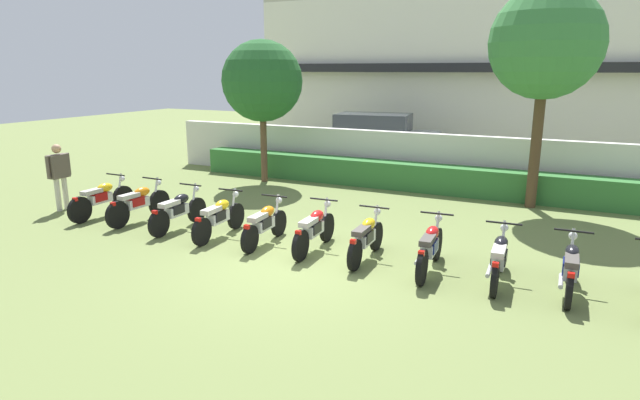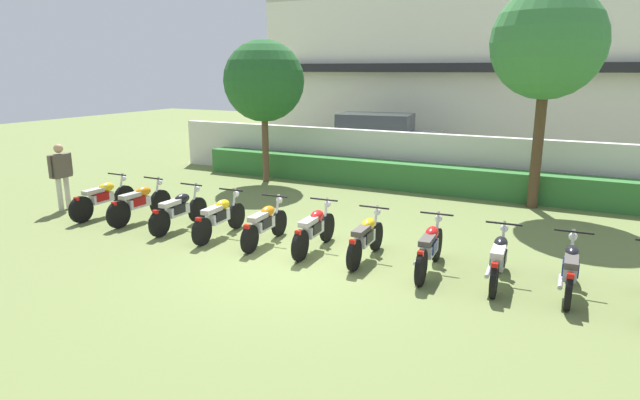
% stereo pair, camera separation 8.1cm
% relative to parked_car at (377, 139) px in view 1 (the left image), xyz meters
% --- Properties ---
extents(ground, '(60.00, 60.00, 0.00)m').
position_rel_parked_car_xyz_m(ground, '(2.43, -10.80, -0.94)').
color(ground, olive).
extents(building, '(18.59, 6.50, 6.80)m').
position_rel_parked_car_xyz_m(building, '(2.43, 6.12, 2.46)').
color(building, silver).
rests_on(building, ground).
extents(compound_wall, '(17.66, 0.30, 1.63)m').
position_rel_parked_car_xyz_m(compound_wall, '(2.43, -3.12, -0.12)').
color(compound_wall, silver).
rests_on(compound_wall, ground).
extents(hedge_row, '(14.12, 0.70, 0.80)m').
position_rel_parked_car_xyz_m(hedge_row, '(2.43, -3.82, -0.54)').
color(hedge_row, '#337033').
rests_on(hedge_row, ground).
extents(parked_car, '(4.70, 2.53, 1.89)m').
position_rel_parked_car_xyz_m(parked_car, '(0.00, 0.00, 0.00)').
color(parked_car, '#9EA3A8').
rests_on(parked_car, ground).
extents(tree_near_inspector, '(2.50, 2.50, 4.41)m').
position_rel_parked_car_xyz_m(tree_near_inspector, '(-2.07, -4.70, 2.21)').
color(tree_near_inspector, brown).
rests_on(tree_near_inspector, ground).
extents(tree_far_side, '(2.74, 2.74, 5.50)m').
position_rel_parked_car_xyz_m(tree_far_side, '(5.93, -4.41, 3.17)').
color(tree_far_side, '#4C3823').
rests_on(tree_far_side, ground).
extents(motorcycle_in_row_0, '(0.60, 1.96, 0.98)m').
position_rel_parked_car_xyz_m(motorcycle_in_row_0, '(-3.36, -10.05, -0.48)').
color(motorcycle_in_row_0, black).
rests_on(motorcycle_in_row_0, ground).
extents(motorcycle_in_row_1, '(0.60, 1.92, 0.97)m').
position_rel_parked_car_xyz_m(motorcycle_in_row_1, '(-2.22, -9.99, -0.48)').
color(motorcycle_in_row_1, black).
rests_on(motorcycle_in_row_1, ground).
extents(motorcycle_in_row_2, '(0.60, 1.87, 0.95)m').
position_rel_parked_car_xyz_m(motorcycle_in_row_2, '(-0.97, -10.06, -0.49)').
color(motorcycle_in_row_2, black).
rests_on(motorcycle_in_row_2, ground).
extents(motorcycle_in_row_3, '(0.60, 1.89, 0.95)m').
position_rel_parked_car_xyz_m(motorcycle_in_row_3, '(0.19, -10.10, -0.49)').
color(motorcycle_in_row_3, black).
rests_on(motorcycle_in_row_3, ground).
extents(motorcycle_in_row_4, '(0.60, 1.79, 0.94)m').
position_rel_parked_car_xyz_m(motorcycle_in_row_4, '(1.32, -10.08, -0.50)').
color(motorcycle_in_row_4, black).
rests_on(motorcycle_in_row_4, ground).
extents(motorcycle_in_row_5, '(0.60, 1.88, 0.96)m').
position_rel_parked_car_xyz_m(motorcycle_in_row_5, '(2.41, -9.99, -0.49)').
color(motorcycle_in_row_5, black).
rests_on(motorcycle_in_row_5, ground).
extents(motorcycle_in_row_6, '(0.60, 1.78, 0.94)m').
position_rel_parked_car_xyz_m(motorcycle_in_row_6, '(3.52, -10.03, -0.50)').
color(motorcycle_in_row_6, black).
rests_on(motorcycle_in_row_6, ground).
extents(motorcycle_in_row_7, '(0.60, 1.94, 0.97)m').
position_rel_parked_car_xyz_m(motorcycle_in_row_7, '(4.76, -10.09, -0.48)').
color(motorcycle_in_row_7, black).
rests_on(motorcycle_in_row_7, ground).
extents(motorcycle_in_row_8, '(0.60, 1.82, 0.95)m').
position_rel_parked_car_xyz_m(motorcycle_in_row_8, '(5.93, -10.08, -0.50)').
color(motorcycle_in_row_8, black).
rests_on(motorcycle_in_row_8, ground).
extents(motorcycle_in_row_9, '(0.60, 1.79, 0.95)m').
position_rel_parked_car_xyz_m(motorcycle_in_row_9, '(7.01, -10.05, -0.50)').
color(motorcycle_in_row_9, black).
rests_on(motorcycle_in_row_9, ground).
extents(inspector_person, '(0.23, 0.68, 1.69)m').
position_rel_parked_car_xyz_m(inspector_person, '(-4.78, -10.05, 0.07)').
color(inspector_person, beige).
rests_on(inspector_person, ground).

